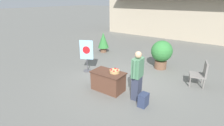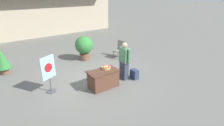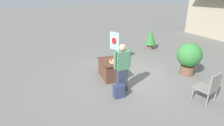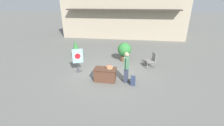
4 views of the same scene
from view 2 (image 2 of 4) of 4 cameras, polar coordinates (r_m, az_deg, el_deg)
The scene contains 10 objects.
ground_plane at distance 7.92m, azimuth -4.73°, elevation -4.58°, with size 120.00×120.00×0.00m, color slate.
storefront_building at distance 17.31m, azimuth -25.90°, elevation 17.24°, with size 13.90×5.01×5.23m.
display_table at distance 6.99m, azimuth -2.85°, elevation -5.20°, with size 1.19×0.68×0.70m.
apple_basket at distance 6.99m, azimuth -1.95°, elevation -1.47°, with size 0.36×0.36×0.13m.
person_visitor at distance 7.43m, azimuth 4.02°, elevation 0.64°, with size 0.28×0.61×1.65m.
backpack at distance 7.74m, azimuth 7.31°, elevation -3.64°, with size 0.24×0.34×0.42m.
poster_board at distance 6.86m, azimuth -19.94°, elevation -3.03°, with size 0.57×0.36×1.44m.
patio_chair at distance 10.07m, azimuth 2.71°, elevation 4.75°, with size 0.67×0.67×0.97m.
potted_plant_far_right at distance 9.72m, azimuth -9.10°, elevation 5.44°, with size 0.98×0.98×1.35m.
potted_plant_far_left at distance 9.37m, azimuth -32.30°, elevation 0.92°, with size 0.66×0.66×1.23m.
Camera 2 is at (-3.57, -6.08, 3.62)m, focal length 28.00 mm.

